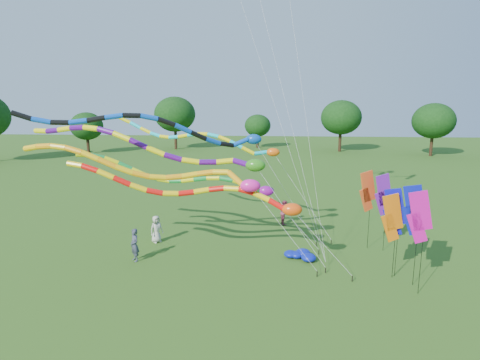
# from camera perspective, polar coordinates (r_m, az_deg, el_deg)

# --- Properties ---
(ground) EXTENTS (160.00, 160.00, 0.00)m
(ground) POSITION_cam_1_polar(r_m,az_deg,el_deg) (18.72, 5.78, -16.97)
(ground) COLOR #255917
(ground) RESTS_ON ground
(tree_ring) EXTENTS (119.11, 119.31, 9.62)m
(tree_ring) POSITION_cam_1_polar(r_m,az_deg,el_deg) (12.87, 26.87, -5.13)
(tree_ring) COLOR #382314
(tree_ring) RESTS_ON ground
(tube_kite_red) EXTENTS (14.08, 1.24, 6.37)m
(tube_kite_red) POSITION_cam_1_polar(r_m,az_deg,el_deg) (20.09, -4.20, -1.93)
(tube_kite_red) COLOR black
(tube_kite_red) RESTS_ON ground
(tube_kite_orange) EXTENTS (14.70, 1.21, 7.28)m
(tube_kite_orange) POSITION_cam_1_polar(r_m,az_deg,el_deg) (20.36, -10.10, 1.22)
(tube_kite_orange) COLOR black
(tube_kite_orange) RESTS_ON ground
(tube_kite_purple) EXTENTS (16.23, 2.54, 8.12)m
(tube_kite_purple) POSITION_cam_1_polar(r_m,az_deg,el_deg) (21.64, -10.34, 4.27)
(tube_kite_purple) COLOR black
(tube_kite_purple) RESTS_ON ground
(tube_kite_blue) EXTENTS (14.51, 5.80, 8.89)m
(tube_kite_blue) POSITION_cam_1_polar(r_m,az_deg,el_deg) (20.69, -9.43, 6.98)
(tube_kite_blue) COLOR black
(tube_kite_blue) RESTS_ON ground
(tube_kite_cyan) EXTENTS (14.05, 3.38, 8.17)m
(tube_kite_cyan) POSITION_cam_1_polar(r_m,az_deg,el_deg) (25.95, -4.22, 5.62)
(tube_kite_cyan) COLOR black
(tube_kite_cyan) RESTS_ON ground
(tube_kite_green) EXTENTS (13.71, 1.15, 6.46)m
(tube_kite_green) POSITION_cam_1_polar(r_m,az_deg,el_deg) (22.96, -6.13, 0.16)
(tube_kite_green) COLOR black
(tube_kite_green) RESTS_ON ground
(banner_pole_blue_a) EXTENTS (1.10, 0.52, 4.61)m
(banner_pole_blue_a) POSITION_cam_1_polar(r_m,az_deg,el_deg) (21.44, 21.09, -4.31)
(banner_pole_blue_a) COLOR black
(banner_pole_blue_a) RESTS_ON ground
(banner_pole_orange) EXTENTS (1.16, 0.24, 4.40)m
(banner_pole_orange) POSITION_cam_1_polar(r_m,az_deg,el_deg) (21.16, 20.79, -5.07)
(banner_pole_orange) COLOR black
(banner_pole_orange) RESTS_ON ground
(banner_pole_magenta_b) EXTENTS (1.16, 0.18, 4.95)m
(banner_pole_magenta_b) POSITION_cam_1_polar(r_m,az_deg,el_deg) (19.76, 24.15, -4.86)
(banner_pole_magenta_b) COLOR black
(banner_pole_magenta_b) RESTS_ON ground
(banner_pole_violet) EXTENTS (1.14, 0.41, 4.70)m
(banner_pole_violet) POSITION_cam_1_polar(r_m,az_deg,el_deg) (24.65, 19.71, -2.00)
(banner_pole_violet) COLOR black
(banner_pole_violet) RESTS_ON ground
(banner_pole_blue_b) EXTENTS (1.10, 0.51, 5.00)m
(banner_pole_blue_b) POSITION_cam_1_polar(r_m,az_deg,el_deg) (20.65, 23.48, -3.98)
(banner_pole_blue_b) COLOR black
(banner_pole_blue_b) RESTS_ON ground
(banner_pole_red) EXTENTS (1.09, 0.54, 4.82)m
(banner_pole_red) POSITION_cam_1_polar(r_m,az_deg,el_deg) (24.70, 17.67, -1.54)
(banner_pole_red) COLOR black
(banner_pole_red) RESTS_ON ground
(blue_nylon_heap) EXTENTS (1.58, 1.64, 0.58)m
(blue_nylon_heap) POSITION_cam_1_polar(r_m,az_deg,el_deg) (23.15, 8.76, -10.58)
(blue_nylon_heap) COLOR #0C1BA0
(blue_nylon_heap) RESTS_ON ground
(person_a) EXTENTS (0.98, 0.99, 1.72)m
(person_a) POSITION_cam_1_polar(r_m,az_deg,el_deg) (25.87, -11.80, -6.85)
(person_a) COLOR #BDB8AA
(person_a) RESTS_ON ground
(person_b) EXTENTS (0.78, 0.80, 1.86)m
(person_b) POSITION_cam_1_polar(r_m,az_deg,el_deg) (23.26, -14.76, -8.94)
(person_b) COLOR #3A3D51
(person_b) RESTS_ON ground
(person_c) EXTENTS (0.79, 0.95, 1.76)m
(person_c) POSITION_cam_1_polar(r_m,az_deg,el_deg) (29.04, 6.36, -4.59)
(person_c) COLOR #863147
(person_c) RESTS_ON ground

